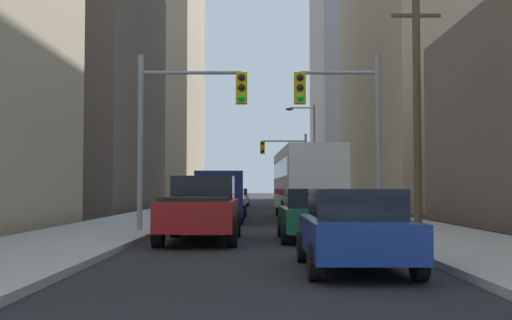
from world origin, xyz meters
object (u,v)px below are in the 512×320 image
cargo_van_navy (218,194)px  sedan_silver (237,197)px  sedan_green (311,214)px  traffic_signal_near_right (341,114)px  sedan_grey (227,202)px  traffic_signal_near_left (185,113)px  city_bus (304,180)px  pickup_truck_red (200,209)px  sedan_white (228,200)px  sedan_blue (353,229)px  traffic_signal_far_right (284,158)px

cargo_van_navy → sedan_silver: bearing=89.9°
sedan_green → traffic_signal_near_right: traffic_signal_near_right is taller
sedan_silver → sedan_grey: bearing=-89.8°
sedan_green → sedan_silver: bearing=95.0°
sedan_green → sedan_silver: (-3.23, 36.80, 0.00)m
cargo_van_navy → traffic_signal_near_right: 9.12m
sedan_silver → traffic_signal_near_left: size_ratio=0.71×
sedan_grey → traffic_signal_near_right: (4.38, -13.29, 3.23)m
city_bus → cargo_van_navy: 5.00m
pickup_truck_red → sedan_white: 21.25m
pickup_truck_red → cargo_van_navy: 10.04m
sedan_white → sedan_silver: (0.07, 15.75, 0.00)m
traffic_signal_near_left → traffic_signal_near_right: size_ratio=1.00×
city_bus → pickup_truck_red: city_bus is taller
city_bus → cargo_van_navy: size_ratio=2.19×
traffic_signal_near_left → pickup_truck_red: bearing=-74.3°
city_bus → sedan_silver: city_bus is taller
pickup_truck_red → sedan_blue: bearing=-62.3°
sedan_grey → sedan_blue: bearing=-81.5°
sedan_green → sedan_grey: size_ratio=1.00×
traffic_signal_near_right → traffic_signal_near_left: bearing=180.0°
pickup_truck_red → traffic_signal_far_right: bearing=83.0°
cargo_van_navy → traffic_signal_far_right: bearing=79.9°
traffic_signal_near_left → traffic_signal_far_right: size_ratio=1.00×
pickup_truck_red → sedan_white: size_ratio=1.27×
traffic_signal_near_left → traffic_signal_far_right: same height
sedan_white → traffic_signal_near_left: bearing=-92.1°
pickup_truck_red → sedan_grey: size_ratio=1.27×
cargo_van_navy → sedan_white: bearing=90.0°
sedan_white → sedan_blue: bearing=-82.9°
sedan_grey → traffic_signal_near_right: bearing=-71.8°
cargo_van_navy → city_bus: bearing=34.8°
sedan_silver → traffic_signal_near_right: size_ratio=0.71×
cargo_van_navy → sedan_grey: 5.86m
sedan_blue → traffic_signal_near_right: size_ratio=0.70×
city_bus → cargo_van_navy: bearing=-145.2°
traffic_signal_near_right → sedan_grey: bearing=108.2°
pickup_truck_red → city_bus: bearing=72.6°
city_bus → sedan_green: 12.75m
sedan_silver → traffic_signal_far_right: bearing=-45.9°
cargo_van_navy → sedan_grey: (0.13, 5.84, -0.52)m
sedan_green → traffic_signal_far_right: size_ratio=0.70×
pickup_truck_red → cargo_van_navy: (-0.05, 10.03, 0.35)m
city_bus → traffic_signal_far_right: bearing=90.0°
traffic_signal_near_left → traffic_signal_near_right: (5.18, -0.00, -0.04)m
sedan_silver → traffic_signal_near_right: 34.85m
pickup_truck_red → traffic_signal_near_left: 4.10m
city_bus → pickup_truck_red: 13.51m
sedan_grey → traffic_signal_near_right: size_ratio=0.71×
pickup_truck_red → sedan_white: (-0.05, 21.24, -0.16)m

